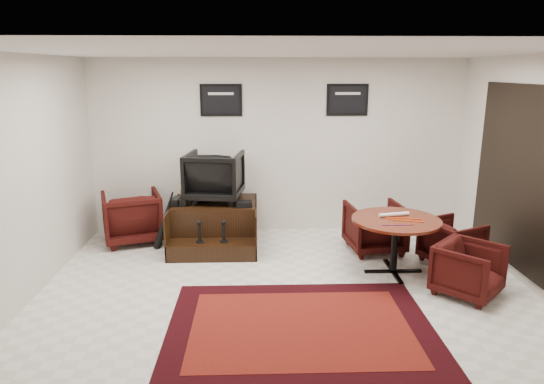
{
  "coord_description": "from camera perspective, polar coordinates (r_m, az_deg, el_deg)",
  "views": [
    {
      "loc": [
        -0.35,
        -5.28,
        2.62
      ],
      "look_at": [
        -0.15,
        0.9,
        1.05
      ],
      "focal_mm": 32.0,
      "sensor_mm": 36.0,
      "label": 1
    }
  ],
  "objects": [
    {
      "name": "ground",
      "position": [
        5.91,
        1.78,
        -12.11
      ],
      "size": [
        6.0,
        6.0,
        0.0
      ],
      "primitive_type": "plane",
      "color": "white",
      "rests_on": "ground"
    },
    {
      "name": "room_shell",
      "position": [
        5.52,
        6.09,
        5.45
      ],
      "size": [
        6.02,
        5.02,
        2.81
      ],
      "color": "silver",
      "rests_on": "ground"
    },
    {
      "name": "area_rug",
      "position": [
        5.26,
        3.39,
        -15.63
      ],
      "size": [
        2.77,
        2.08,
        0.01
      ],
      "color": "black",
      "rests_on": "ground"
    },
    {
      "name": "shine_podium",
      "position": [
        7.49,
        -6.71,
        -3.88
      ],
      "size": [
        1.28,
        1.32,
        0.66
      ],
      "color": "black",
      "rests_on": "ground"
    },
    {
      "name": "shine_chair",
      "position": [
        7.42,
        -6.79,
        2.14
      ],
      "size": [
        0.91,
        0.87,
        0.84
      ],
      "primitive_type": "imported",
      "rotation": [
        0.0,
        0.0,
        3.0
      ],
      "color": "black",
      "rests_on": "shine_podium"
    },
    {
      "name": "shoes_pair",
      "position": [
        7.35,
        -10.76,
        -1.08
      ],
      "size": [
        0.24,
        0.29,
        0.1
      ],
      "color": "black",
      "rests_on": "shine_podium"
    },
    {
      "name": "polish_kit",
      "position": [
        7.12,
        -3.34,
        -1.42
      ],
      "size": [
        0.26,
        0.2,
        0.08
      ],
      "primitive_type": "cube",
      "rotation": [
        0.0,
        0.0,
        0.15
      ],
      "color": "black",
      "rests_on": "shine_podium"
    },
    {
      "name": "umbrella_black",
      "position": [
        7.39,
        -12.61,
        -3.46
      ],
      "size": [
        0.31,
        0.12,
        0.83
      ],
      "primitive_type": null,
      "color": "black",
      "rests_on": "ground"
    },
    {
      "name": "umbrella_hooked",
      "position": [
        7.55,
        -12.44,
        -2.95
      ],
      "size": [
        0.32,
        0.12,
        0.86
      ],
      "primitive_type": null,
      "color": "black",
      "rests_on": "ground"
    },
    {
      "name": "armchair_side",
      "position": [
        7.83,
        -16.16,
        -2.56
      ],
      "size": [
        1.05,
        1.02,
        0.87
      ],
      "primitive_type": "imported",
      "rotation": [
        0.0,
        0.0,
        3.47
      ],
      "color": "black",
      "rests_on": "ground"
    },
    {
      "name": "meeting_table",
      "position": [
        6.5,
        14.37,
        -3.83
      ],
      "size": [
        1.14,
        1.14,
        0.75
      ],
      "color": "#47130A",
      "rests_on": "ground"
    },
    {
      "name": "table_chair_back",
      "position": [
        7.31,
        12.0,
        -3.79
      ],
      "size": [
        0.85,
        0.81,
        0.8
      ],
      "primitive_type": "imported",
      "rotation": [
        0.0,
        0.0,
        3.26
      ],
      "color": "black",
      "rests_on": "ground"
    },
    {
      "name": "table_chair_window",
      "position": [
        7.15,
        20.42,
        -5.28
      ],
      "size": [
        0.85,
        0.87,
        0.69
      ],
      "primitive_type": "imported",
      "rotation": [
        0.0,
        0.0,
        2.0
      ],
      "color": "black",
      "rests_on": "ground"
    },
    {
      "name": "table_chair_corner",
      "position": [
        6.24,
        22.16,
        -8.21
      ],
      "size": [
        0.93,
        0.93,
        0.7
      ],
      "primitive_type": "imported",
      "rotation": [
        0.0,
        0.0,
        0.79
      ],
      "color": "black",
      "rests_on": "ground"
    },
    {
      "name": "paper_roll",
      "position": [
        6.57,
        14.16,
        -2.57
      ],
      "size": [
        0.42,
        0.13,
        0.05
      ],
      "primitive_type": "cylinder",
      "rotation": [
        0.0,
        1.57,
        0.19
      ],
      "color": "silver",
      "rests_on": "meeting_table"
    },
    {
      "name": "table_clutter",
      "position": [
        6.39,
        15.17,
        -3.28
      ],
      "size": [
        0.57,
        0.32,
        0.01
      ],
      "color": "#E3460C",
      "rests_on": "meeting_table"
    }
  ]
}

